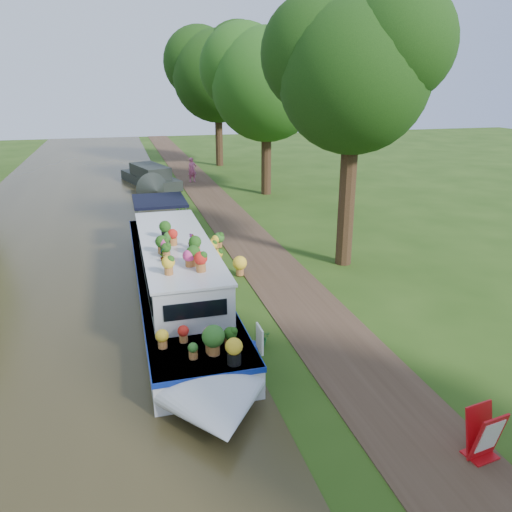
# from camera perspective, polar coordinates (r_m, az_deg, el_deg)

# --- Properties ---
(ground) EXTENTS (100.00, 100.00, 0.00)m
(ground) POSITION_cam_1_polar(r_m,az_deg,el_deg) (14.13, 0.92, -6.25)
(ground) COLOR #244210
(ground) RESTS_ON ground
(canal_water) EXTENTS (10.00, 100.00, 0.02)m
(canal_water) POSITION_cam_1_polar(r_m,az_deg,el_deg) (13.87, -23.92, -8.51)
(canal_water) COLOR #2E2814
(canal_water) RESTS_ON ground
(towpath) EXTENTS (2.20, 100.00, 0.03)m
(towpath) POSITION_cam_1_polar(r_m,az_deg,el_deg) (14.48, 5.51, -5.63)
(towpath) COLOR #412D1E
(towpath) RESTS_ON ground
(plant_boat) EXTENTS (2.29, 13.52, 2.26)m
(plant_boat) POSITION_cam_1_polar(r_m,az_deg,el_deg) (14.40, -8.95, -2.29)
(plant_boat) COLOR silver
(plant_boat) RESTS_ON canal_water
(tree_near_overhang) EXTENTS (5.52, 5.28, 8.99)m
(tree_near_overhang) POSITION_cam_1_polar(r_m,az_deg,el_deg) (17.01, 11.10, 20.65)
(tree_near_overhang) COLOR #301E10
(tree_near_overhang) RESTS_ON ground
(tree_near_mid) EXTENTS (6.90, 6.60, 9.40)m
(tree_near_mid) POSITION_cam_1_polar(r_m,az_deg,el_deg) (28.50, 1.16, 19.92)
(tree_near_mid) COLOR #301E10
(tree_near_mid) RESTS_ON ground
(tree_near_far) EXTENTS (7.59, 7.26, 10.30)m
(tree_near_far) POSITION_cam_1_polar(r_m,az_deg,el_deg) (39.09, -4.49, 20.56)
(tree_near_far) COLOR #301E10
(tree_near_far) RESTS_ON ground
(second_boat) EXTENTS (3.46, 6.99, 1.28)m
(second_boat) POSITION_cam_1_polar(r_m,az_deg,el_deg) (31.88, -11.97, 8.75)
(second_boat) COLOR black
(second_boat) RESTS_ON canal_water
(sandwich_board) EXTENTS (0.60, 0.53, 0.92)m
(sandwich_board) POSITION_cam_1_polar(r_m,az_deg,el_deg) (9.71, 24.60, -18.21)
(sandwich_board) COLOR red
(sandwich_board) RESTS_ON towpath
(pedestrian_pink) EXTENTS (0.64, 0.50, 1.55)m
(pedestrian_pink) POSITION_cam_1_polar(r_m,az_deg,el_deg) (32.61, -7.31, 9.74)
(pedestrian_pink) COLOR #F06382
(pedestrian_pink) RESTS_ON towpath
(verge_plant) EXTENTS (0.41, 0.36, 0.42)m
(verge_plant) POSITION_cam_1_polar(r_m,az_deg,el_deg) (12.27, 0.70, -9.33)
(verge_plant) COLOR #206B27
(verge_plant) RESTS_ON ground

